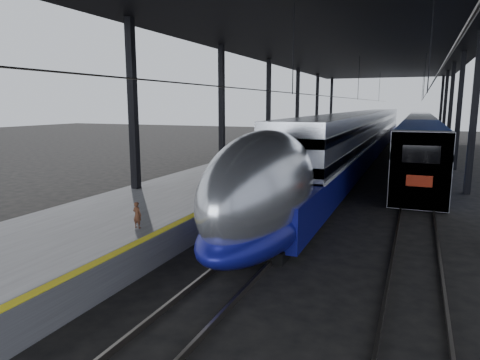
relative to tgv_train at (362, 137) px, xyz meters
The scene contains 8 objects.
ground 29.19m from the tgv_train, 93.94° to the right, with size 160.00×160.00×0.00m, color black.
platform 10.70m from the tgv_train, 121.29° to the right, with size 6.00×80.00×1.00m, color #4C4C4F.
yellow_strip 9.50m from the tgv_train, 106.61° to the right, with size 0.30×80.00×0.01m, color yellow.
rails 9.59m from the tgv_train, 74.56° to the right, with size 6.52×80.00×0.16m.
canopy 11.49m from the tgv_train, 90.63° to the right, with size 18.00×75.00×9.47m.
tgv_train is the anchor object (origin of this frame).
second_train 9.17m from the tgv_train, 56.94° to the left, with size 2.76×56.05×3.80m.
child 29.97m from the tgv_train, 96.94° to the right, with size 0.32×0.21×0.89m, color #4C2919.
Camera 1 is at (6.77, -12.05, 5.05)m, focal length 32.00 mm.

